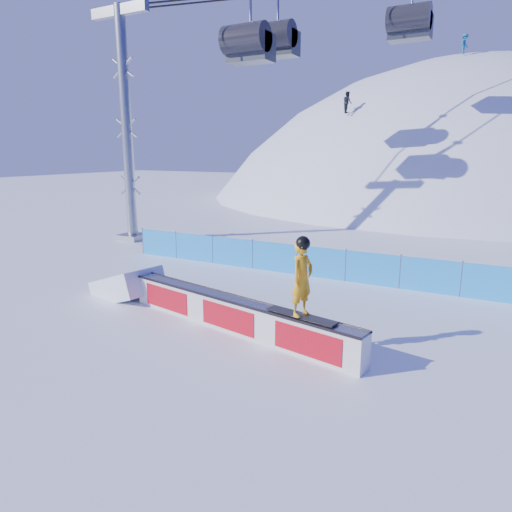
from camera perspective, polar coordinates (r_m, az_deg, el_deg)
The scene contains 7 objects.
ground at distance 13.28m, azimuth 9.20°, elevation -8.42°, with size 160.00×160.00×0.00m, color white.
snow_hill at distance 58.50m, azimuth 22.70°, elevation -11.06°, with size 64.00×64.00×64.00m.
safety_fence at distance 17.23m, azimuth 14.29°, elevation -1.57°, with size 22.05×0.05×1.30m.
rail_box at distance 12.52m, azimuth -2.79°, elevation -7.34°, with size 7.79×2.07×0.94m.
snow_ramp at distance 16.22m, azimuth -15.67°, elevation -4.77°, with size 2.27×1.52×0.85m, color white, non-canonical shape.
snowboarder at distance 10.77m, azimuth 5.79°, elevation -2.72°, with size 1.91×0.76×1.96m.
distant_skiers at distance 42.40m, azimuth 28.09°, elevation 19.91°, with size 22.18×10.87×7.11m.
Camera 1 is at (3.98, -11.72, 4.80)m, focal length 32.00 mm.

